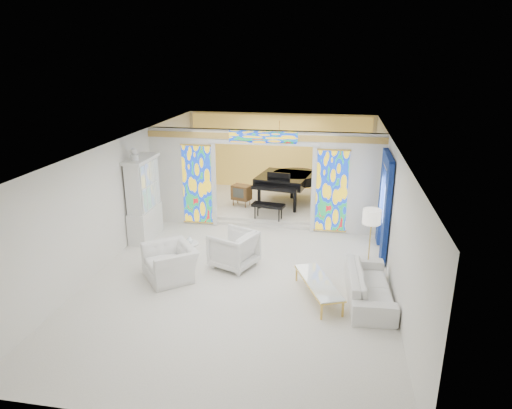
% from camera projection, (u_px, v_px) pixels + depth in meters
% --- Properties ---
extents(floor, '(12.00, 12.00, 0.00)m').
position_uv_depth(floor, '(251.00, 254.00, 12.21)').
color(floor, silver).
rests_on(floor, ground).
extents(ceiling, '(7.00, 12.00, 0.02)m').
position_uv_depth(ceiling, '(251.00, 143.00, 11.27)').
color(ceiling, white).
rests_on(ceiling, wall_back).
extents(wall_back, '(7.00, 0.02, 3.00)m').
position_uv_depth(wall_back, '(280.00, 153.00, 17.35)').
color(wall_back, silver).
rests_on(wall_back, floor).
extents(wall_front, '(7.00, 0.02, 3.00)m').
position_uv_depth(wall_front, '(169.00, 335.00, 6.13)').
color(wall_front, silver).
rests_on(wall_front, floor).
extents(wall_left, '(0.02, 12.00, 3.00)m').
position_uv_depth(wall_left, '(124.00, 194.00, 12.32)').
color(wall_left, silver).
rests_on(wall_left, floor).
extents(wall_right, '(0.02, 12.00, 3.00)m').
position_uv_depth(wall_right, '(391.00, 208.00, 11.16)').
color(wall_right, silver).
rests_on(wall_right, floor).
extents(partition_wall, '(7.00, 0.22, 3.00)m').
position_uv_depth(partition_wall, '(263.00, 175.00, 13.56)').
color(partition_wall, silver).
rests_on(partition_wall, floor).
extents(stained_glass_left, '(0.90, 0.04, 2.40)m').
position_uv_depth(stained_glass_left, '(197.00, 185.00, 13.90)').
color(stained_glass_left, gold).
rests_on(stained_glass_left, partition_wall).
extents(stained_glass_right, '(0.90, 0.04, 2.40)m').
position_uv_depth(stained_glass_right, '(332.00, 191.00, 13.23)').
color(stained_glass_right, gold).
rests_on(stained_glass_right, partition_wall).
extents(stained_glass_transom, '(2.00, 0.04, 0.34)m').
position_uv_depth(stained_glass_transom, '(263.00, 137.00, 13.09)').
color(stained_glass_transom, gold).
rests_on(stained_glass_transom, partition_wall).
extents(alcove_platform, '(6.80, 3.80, 0.18)m').
position_uv_depth(alcove_platform, '(273.00, 204.00, 16.02)').
color(alcove_platform, silver).
rests_on(alcove_platform, floor).
extents(gold_curtain_back, '(6.70, 0.10, 2.90)m').
position_uv_depth(gold_curtain_back, '(280.00, 154.00, 17.23)').
color(gold_curtain_back, '#E3B24E').
rests_on(gold_curtain_back, wall_back).
extents(chandelier, '(0.48, 0.48, 0.30)m').
position_uv_depth(chandelier, '(279.00, 134.00, 15.11)').
color(chandelier, gold).
rests_on(chandelier, ceiling).
extents(blue_drapes, '(0.14, 1.85, 2.65)m').
position_uv_depth(blue_drapes, '(385.00, 197.00, 11.81)').
color(blue_drapes, navy).
rests_on(blue_drapes, wall_right).
extents(china_cabinet, '(0.56, 1.46, 2.72)m').
position_uv_depth(china_cabinet, '(144.00, 199.00, 12.93)').
color(china_cabinet, silver).
rests_on(china_cabinet, floor).
extents(armchair_left, '(1.59, 1.62, 0.79)m').
position_uv_depth(armchair_left, '(170.00, 263.00, 10.80)').
color(armchair_left, white).
rests_on(armchair_left, floor).
extents(armchair_right, '(1.31, 1.30, 0.92)m').
position_uv_depth(armchair_right, '(234.00, 249.00, 11.38)').
color(armchair_right, white).
rests_on(armchair_right, floor).
extents(sofa, '(1.03, 2.36, 0.67)m').
position_uv_depth(sofa, '(369.00, 285.00, 9.87)').
color(sofa, silver).
rests_on(sofa, floor).
extents(side_table, '(0.53, 0.53, 0.57)m').
position_uv_depth(side_table, '(190.00, 250.00, 11.53)').
color(side_table, silver).
rests_on(side_table, floor).
extents(vase, '(0.23, 0.23, 0.19)m').
position_uv_depth(vase, '(190.00, 240.00, 11.44)').
color(vase, silver).
rests_on(vase, side_table).
extents(coffee_table, '(1.20, 1.87, 0.40)m').
position_uv_depth(coffee_table, '(318.00, 283.00, 9.92)').
color(coffee_table, white).
rests_on(coffee_table, floor).
extents(floor_lamp, '(0.47, 0.47, 1.72)m').
position_uv_depth(floor_lamp, '(372.00, 220.00, 10.46)').
color(floor_lamp, gold).
rests_on(floor_lamp, floor).
extents(grand_piano, '(2.27, 3.19, 1.24)m').
position_uv_depth(grand_piano, '(289.00, 179.00, 15.55)').
color(grand_piano, black).
rests_on(grand_piano, alcove_platform).
extents(tv_console, '(0.71, 0.58, 0.71)m').
position_uv_depth(tv_console, '(241.00, 192.00, 15.39)').
color(tv_console, brown).
rests_on(tv_console, alcove_platform).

